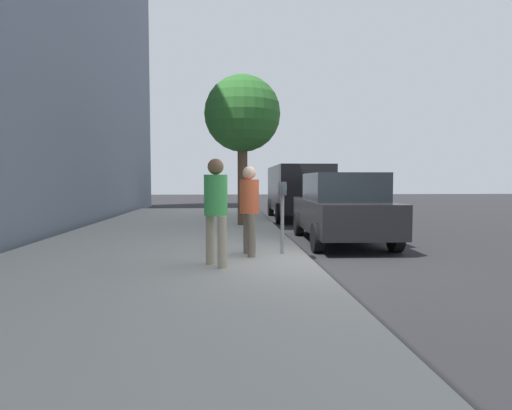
% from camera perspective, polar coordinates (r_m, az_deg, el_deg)
% --- Properties ---
extents(ground_plane, '(80.00, 80.00, 0.00)m').
position_cam_1_polar(ground_plane, '(7.91, 7.38, -8.18)').
color(ground_plane, '#232326').
rests_on(ground_plane, ground).
extents(sidewalk_slab, '(28.00, 6.00, 0.15)m').
position_cam_1_polar(sidewalk_slab, '(7.88, -14.74, -7.75)').
color(sidewalk_slab, '#A8A59E').
rests_on(sidewalk_slab, ground_plane).
extents(parking_meter, '(0.36, 0.12, 1.41)m').
position_cam_1_polar(parking_meter, '(8.06, 3.68, 0.42)').
color(parking_meter, gray).
rests_on(parking_meter, sidewalk_slab).
extents(pedestrian_at_meter, '(0.52, 0.37, 1.71)m').
position_cam_1_polar(pedestrian_at_meter, '(7.86, -0.94, 0.22)').
color(pedestrian_at_meter, '#726656').
rests_on(pedestrian_at_meter, sidewalk_slab).
extents(pedestrian_bystander, '(0.48, 0.39, 1.80)m').
position_cam_1_polar(pedestrian_bystander, '(6.89, -5.59, 0.33)').
color(pedestrian_bystander, tan).
rests_on(pedestrian_bystander, sidewalk_slab).
extents(parked_sedan_near, '(4.45, 2.07, 1.77)m').
position_cam_1_polar(parked_sedan_near, '(10.64, 11.76, -0.39)').
color(parked_sedan_near, black).
rests_on(parked_sedan_near, ground_plane).
extents(parked_van_far, '(5.22, 2.17, 2.18)m').
position_cam_1_polar(parked_van_far, '(17.04, 5.77, 2.27)').
color(parked_van_far, black).
rests_on(parked_van_far, ground_plane).
extents(street_tree, '(2.45, 2.45, 4.82)m').
position_cam_1_polar(street_tree, '(13.56, -1.89, 12.37)').
color(street_tree, brown).
rests_on(street_tree, sidewalk_slab).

